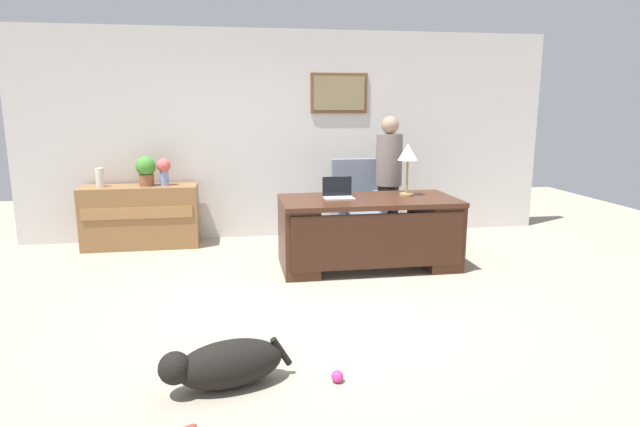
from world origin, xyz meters
TOP-DOWN VIEW (x-y plane):
  - ground_plane at (0.00, 0.00)m, footprint 12.00×12.00m
  - back_wall at (0.00, 2.60)m, footprint 7.00×0.16m
  - desk at (0.66, 0.96)m, footprint 1.89×0.93m
  - credenza at (-1.93, 2.25)m, footprint 1.39×0.50m
  - armchair at (0.75, 1.89)m, footprint 0.60×0.59m
  - person_standing at (1.11, 1.77)m, footprint 0.32×0.32m
  - dog_lying at (-0.86, -1.37)m, footprint 0.83×0.45m
  - laptop at (0.33, 1.05)m, footprint 0.32×0.22m
  - desk_lamp at (1.12, 1.09)m, footprint 0.22×0.22m
  - vase_with_flowers at (-1.62, 2.25)m, footprint 0.17×0.17m
  - vase_empty at (-2.38, 2.25)m, footprint 0.10×0.10m
  - potted_plant at (-1.83, 2.25)m, footprint 0.24×0.24m
  - dog_toy_ball at (-0.16, -1.43)m, footprint 0.08×0.08m

SIDE VIEW (x-z plane):
  - ground_plane at x=0.00m, z-range 0.00..0.00m
  - dog_toy_ball at x=-0.16m, z-range 0.00..0.08m
  - dog_lying at x=-0.86m, z-range 0.00..0.30m
  - credenza at x=-1.93m, z-range 0.00..0.77m
  - desk at x=0.66m, z-range 0.04..0.79m
  - armchair at x=0.75m, z-range -0.06..1.02m
  - laptop at x=0.33m, z-range 0.70..0.93m
  - person_standing at x=1.11m, z-range 0.02..1.64m
  - vase_empty at x=-2.38m, z-range 0.77..1.00m
  - potted_plant at x=-1.83m, z-range 0.79..1.15m
  - vase_with_flowers at x=-1.62m, z-range 0.80..1.14m
  - desk_lamp at x=1.12m, z-range 0.92..1.49m
  - back_wall at x=0.00m, z-range 0.00..2.70m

